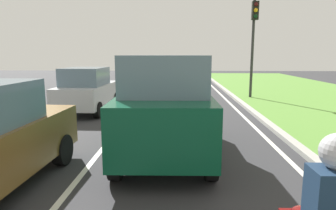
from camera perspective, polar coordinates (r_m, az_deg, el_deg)
The scene contains 8 objects.
ground_plane at distance 11.84m, azimuth -3.64°, elevation -1.48°, with size 60.00×60.00×0.00m, color #2D2D30.
lane_line_center at distance 11.93m, azimuth -6.99°, elevation -1.43°, with size 0.12×32.00×0.01m, color silver.
lane_line_right_edge at distance 12.03m, azimuth 13.69°, elevation -1.55°, with size 0.12×32.00×0.01m, color silver.
curb_right at distance 12.13m, azimuth 16.02°, elevation -1.28°, with size 0.24×48.00×0.12m, color #9E9B93.
car_suv_ahead at distance 6.80m, azimuth -0.52°, elevation 0.13°, with size 2.04×4.54×2.28m.
car_hatchback_far at distance 12.33m, azimuth -15.24°, elevation 2.80°, with size 1.81×3.74×1.78m.
rider_person at distance 2.67m, azimuth 29.22°, elevation -16.26°, with size 0.50×0.40×1.16m.
traffic_light_near_right at distance 16.06m, azimuth 16.15°, elevation 13.62°, with size 0.32×0.50×5.27m.
Camera 1 is at (1.17, 2.45, 2.30)m, focal length 31.75 mm.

